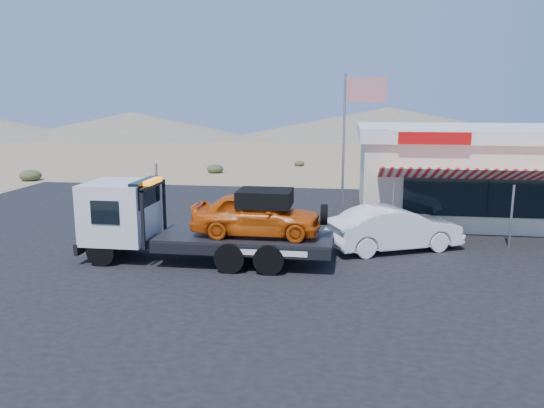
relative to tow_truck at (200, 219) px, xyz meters
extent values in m
plane|color=#A2805C|center=(-0.34, -0.20, -1.40)|extent=(120.00, 120.00, 0.00)
cube|color=black|center=(1.66, 2.80, -1.39)|extent=(32.00, 24.00, 0.02)
cylinder|color=black|center=(-2.90, -0.90, -0.93)|extent=(0.90, 0.27, 0.90)
cylinder|color=black|center=(-2.90, 0.90, -0.93)|extent=(0.90, 0.27, 0.90)
cylinder|color=black|center=(1.17, -0.90, -0.93)|extent=(0.90, 0.50, 0.90)
cylinder|color=black|center=(1.17, 0.90, -0.93)|extent=(0.90, 0.50, 0.90)
cylinder|color=black|center=(2.34, -0.90, -0.93)|extent=(0.90, 0.50, 0.90)
cylinder|color=black|center=(2.34, 0.90, -0.93)|extent=(0.90, 0.50, 0.90)
cube|color=black|center=(0.45, 0.00, -0.79)|extent=(7.40, 0.90, 0.27)
cube|color=silver|center=(-2.62, 0.00, 0.15)|extent=(1.99, 2.12, 1.90)
cube|color=black|center=(-1.77, 0.00, 0.79)|extent=(0.32, 1.81, 0.81)
cube|color=black|center=(-1.50, 0.00, 0.11)|extent=(0.09, 1.99, 1.81)
cube|color=orange|center=(-1.50, 0.00, 1.15)|extent=(0.23, 1.08, 0.14)
cube|color=black|center=(1.44, 0.00, -0.54)|extent=(5.42, 2.08, 0.14)
imported|color=#D9500C|center=(1.80, 0.00, 0.20)|extent=(3.98, 1.60, 1.35)
cube|color=black|center=(2.07, 0.00, 0.71)|extent=(1.63, 1.35, 0.50)
imported|color=white|center=(6.16, 2.22, -0.63)|extent=(4.80, 3.33, 1.50)
cube|color=beige|center=(10.16, 8.80, 0.32)|extent=(10.00, 8.00, 3.40)
cube|color=white|center=(10.16, 8.80, 2.27)|extent=(10.40, 8.40, 0.50)
cube|color=red|center=(7.66, 4.54, 2.27)|extent=(2.60, 0.12, 0.45)
cube|color=black|center=(10.16, 4.78, 0.12)|extent=(7.00, 0.06, 1.60)
cube|color=red|center=(10.16, 3.90, 1.07)|extent=(9.00, 1.73, 0.61)
cylinder|color=#99999E|center=(6.16, 3.10, -0.28)|extent=(0.08, 0.08, 2.20)
cylinder|color=#99999E|center=(10.16, 3.10, -0.28)|extent=(0.08, 0.08, 2.20)
cylinder|color=#99999E|center=(4.36, 4.30, 1.62)|extent=(0.10, 0.10, 6.00)
cube|color=#B20C14|center=(5.11, 4.30, 4.02)|extent=(1.50, 0.02, 0.90)
ellipsoid|color=#374424|center=(-15.63, 15.34, -1.03)|extent=(1.36, 1.36, 0.73)
ellipsoid|color=#374424|center=(-4.83, 20.64, -1.08)|extent=(1.18, 1.18, 0.64)
ellipsoid|color=#374424|center=(0.70, 25.51, -1.18)|extent=(0.81, 0.81, 0.44)
cone|color=#726B59|center=(-25.34, 54.80, 0.35)|extent=(36.00, 36.00, 3.50)
cone|color=#726B59|center=(9.66, 57.80, 0.70)|extent=(44.00, 44.00, 4.20)
camera|label=1|loc=(4.59, -15.70, 3.63)|focal=35.00mm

